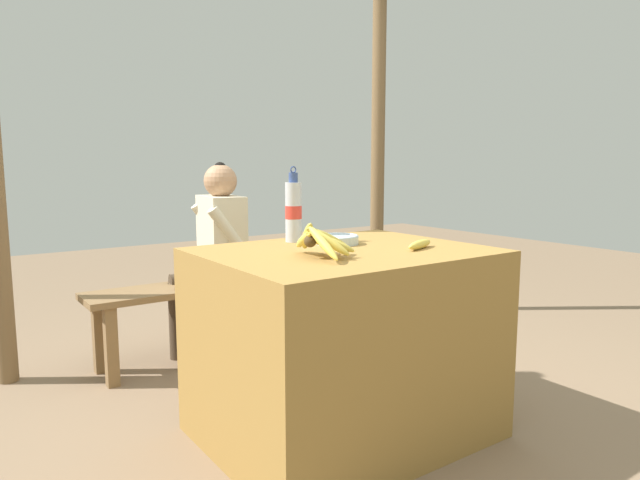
% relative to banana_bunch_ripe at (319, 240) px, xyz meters
% --- Properties ---
extents(ground_plane, '(12.00, 12.00, 0.00)m').
position_rel_banana_bunch_ripe_xyz_m(ground_plane, '(0.20, 0.10, -0.86)').
color(ground_plane, '#846B51').
extents(market_counter, '(1.12, 0.88, 0.79)m').
position_rel_banana_bunch_ripe_xyz_m(market_counter, '(0.20, 0.10, -0.46)').
color(market_counter, olive).
rests_on(market_counter, ground_plane).
extents(banana_bunch_ripe, '(0.22, 0.34, 0.15)m').
position_rel_banana_bunch_ripe_xyz_m(banana_bunch_ripe, '(0.00, 0.00, 0.00)').
color(banana_bunch_ripe, '#4C381E').
rests_on(banana_bunch_ripe, market_counter).
extents(serving_bowl, '(0.18, 0.18, 0.04)m').
position_rel_banana_bunch_ripe_xyz_m(serving_bowl, '(0.27, 0.24, -0.04)').
color(serving_bowl, silver).
rests_on(serving_bowl, market_counter).
extents(water_bottle, '(0.07, 0.07, 0.34)m').
position_rel_banana_bunch_ripe_xyz_m(water_bottle, '(0.15, 0.41, 0.07)').
color(water_bottle, silver).
rests_on(water_bottle, market_counter).
extents(loose_banana_front, '(0.20, 0.11, 0.04)m').
position_rel_banana_bunch_ripe_xyz_m(loose_banana_front, '(0.46, -0.07, -0.05)').
color(loose_banana_front, '#E0C64C').
rests_on(loose_banana_front, market_counter).
extents(wooden_bench, '(1.88, 0.32, 0.45)m').
position_rel_banana_bunch_ripe_xyz_m(wooden_bench, '(0.38, 1.31, -0.48)').
color(wooden_bench, brown).
rests_on(wooden_bench, ground_plane).
extents(seated_vendor, '(0.43, 0.41, 1.15)m').
position_rel_banana_bunch_ripe_xyz_m(seated_vendor, '(0.16, 1.29, -0.19)').
color(seated_vendor, '#473828').
rests_on(seated_vendor, ground_plane).
extents(banana_bunch_green, '(0.18, 0.29, 0.15)m').
position_rel_banana_bunch_ripe_xyz_m(banana_bunch_green, '(0.93, 1.32, -0.34)').
color(banana_bunch_green, '#4C381E').
rests_on(banana_bunch_green, wooden_bench).
extents(support_post_far, '(0.10, 0.10, 2.73)m').
position_rel_banana_bunch_ripe_xyz_m(support_post_far, '(1.65, 1.58, 0.51)').
color(support_post_far, brown).
rests_on(support_post_far, ground_plane).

